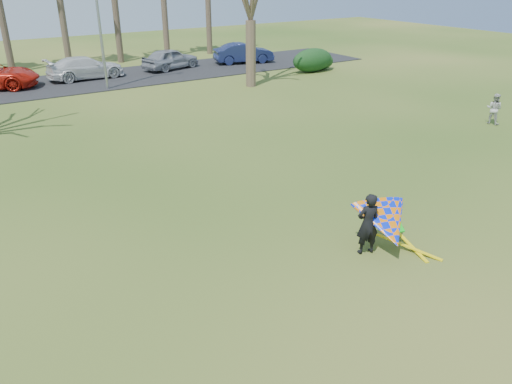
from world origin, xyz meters
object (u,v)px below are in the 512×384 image
car_5 (244,53)px  kite_flyer (385,224)px  car_4 (170,59)px  streetlight (101,13)px  car_3 (86,68)px  pedestrian_a (494,109)px

car_5 → kite_flyer: size_ratio=1.92×
car_4 → car_5: 5.91m
streetlight → car_5: streetlight is taller
streetlight → car_3: streetlight is taller
car_5 → kite_flyer: (-11.83, -26.17, 0.03)m
streetlight → pedestrian_a: bearing=-53.0°
car_4 → pedestrian_a: 22.47m
kite_flyer → car_5: bearing=65.7°
streetlight → kite_flyer: streetlight is taller
car_4 → kite_flyer: bearing=150.7°
car_3 → car_4: car_4 is taller
streetlight → car_5: size_ratio=1.75×
streetlight → car_5: bearing=15.0°
streetlight → kite_flyer: bearing=-90.3°
car_4 → pedestrian_a: size_ratio=2.98×
streetlight → car_4: (5.84, 3.84, -3.66)m
car_5 → pedestrian_a: bearing=-161.4°
car_5 → pedestrian_a: size_ratio=3.11×
pedestrian_a → kite_flyer: (-13.23, -5.61, 0.11)m
car_5 → car_4: bearing=97.9°
streetlight → car_3: 5.24m
car_5 → kite_flyer: 28.72m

